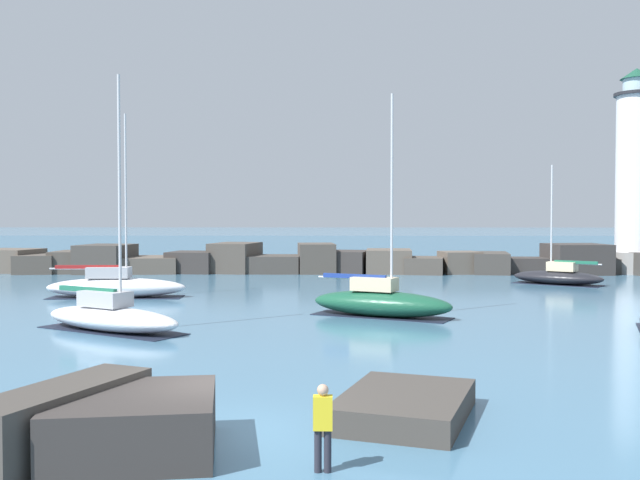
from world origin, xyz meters
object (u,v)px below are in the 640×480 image
sailboat_moored_1 (115,286)px  sailboat_moored_4 (111,316)px  sailboat_moored_2 (558,276)px  lighthouse (635,183)px  person_on_rocks (323,423)px  sailboat_moored_3 (380,301)px  mooring_buoy_orange_near (366,281)px

sailboat_moored_1 → sailboat_moored_4: sailboat_moored_1 is taller
sailboat_moored_2 → sailboat_moored_4: (-25.04, -20.69, 0.03)m
lighthouse → sailboat_moored_1: (-38.09, -18.63, -6.92)m
lighthouse → sailboat_moored_2: bearing=-133.3°
sailboat_moored_4 → person_on_rocks: size_ratio=6.40×
sailboat_moored_3 → person_on_rocks: sailboat_moored_3 is taller
sailboat_moored_4 → person_on_rocks: 18.62m
lighthouse → sailboat_moored_4: 46.80m
lighthouse → sailboat_moored_4: bearing=-138.3°
sailboat_moored_3 → lighthouse: bearing=48.8°
sailboat_moored_1 → sailboat_moored_4: size_ratio=1.02×
sailboat_moored_2 → person_on_rocks: size_ratio=5.09×
sailboat_moored_3 → person_on_rocks: (-2.45, -20.71, 0.20)m
sailboat_moored_2 → person_on_rocks: bearing=-113.4°
sailboat_moored_4 → mooring_buoy_orange_near: (11.54, 19.88, -0.29)m
lighthouse → person_on_rocks: size_ratio=10.38×
sailboat_moored_3 → sailboat_moored_4: sailboat_moored_4 is taller
sailboat_moored_3 → person_on_rocks: bearing=-96.7°
lighthouse → mooring_buoy_orange_near: 26.48m
sailboat_moored_1 → sailboat_moored_2: (28.58, 8.53, -0.10)m
sailboat_moored_1 → sailboat_moored_3: 16.92m
sailboat_moored_3 → mooring_buoy_orange_near: bearing=89.9°
lighthouse → sailboat_moored_2: 15.54m
lighthouse → sailboat_moored_3: (-23.03, -26.34, -6.89)m
person_on_rocks → sailboat_moored_4: bearing=119.1°
sailboat_moored_1 → sailboat_moored_2: bearing=16.6°
sailboat_moored_1 → sailboat_moored_2: 29.83m
lighthouse → person_on_rocks: 53.92m
sailboat_moored_1 → sailboat_moored_4: bearing=-73.8°
sailboat_moored_1 → sailboat_moored_4: (3.54, -12.16, -0.07)m
sailboat_moored_2 → mooring_buoy_orange_near: 13.52m
sailboat_moored_1 → person_on_rocks: 31.09m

